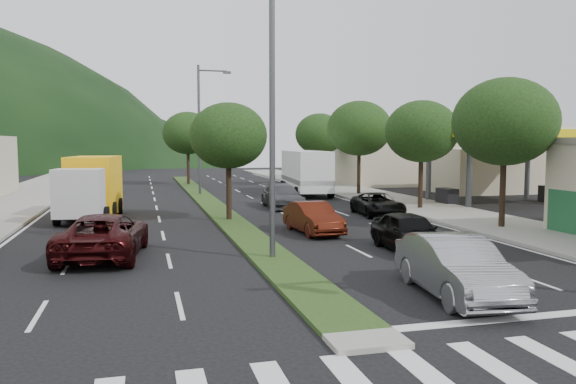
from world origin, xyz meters
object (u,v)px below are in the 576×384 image
object	(u,v)px
streetlight_mid	(202,123)
suv_maroon	(104,235)
tree_r_b	(505,122)
tree_r_c	(422,132)
car_queue_c	(313,218)
motorhome	(306,171)
tree_med_near	(228,136)
car_queue_b	(282,196)
box_truck	(91,189)
car_queue_a	(409,232)
tree_r_e	(320,134)
streetlight_near	(278,98)
car_queue_d	(378,204)
tree_med_far	(188,133)
tree_r_d	(359,128)
sedan_silver	(455,267)

from	to	relation	value
streetlight_mid	suv_maroon	xyz separation A→B (m)	(-5.90, -23.05, -4.79)
tree_r_b	tree_r_c	distance (m)	8.01
streetlight_mid	suv_maroon	size ratio (longest dim) A/B	1.76
car_queue_c	motorhome	bearing A→B (deg)	70.04
tree_med_near	car_queue_b	bearing A→B (deg)	51.27
streetlight_mid	box_truck	distance (m)	14.58
car_queue_a	motorhome	xyz separation A→B (m)	(2.85, 23.39, 1.09)
tree_r_e	tree_med_near	distance (m)	25.06
streetlight_near	car_queue_d	bearing A→B (deg)	51.12
tree_med_far	tree_med_near	bearing A→B (deg)	-90.00
tree_med_far	car_queue_a	xyz separation A→B (m)	(5.31, -35.80, -4.27)
streetlight_near	tree_r_d	bearing A→B (deg)	61.80
box_truck	tree_med_near	bearing A→B (deg)	163.64
tree_med_near	car_queue_b	distance (m)	7.62
tree_r_e	motorhome	xyz separation A→B (m)	(-3.85, -8.42, -3.06)
tree_med_near	sedan_silver	world-z (taller)	tree_med_near
tree_med_near	car_queue_a	xyz separation A→B (m)	(5.31, -9.80, -3.69)
car_queue_a	car_queue_c	bearing A→B (deg)	115.80
tree_r_b	suv_maroon	xyz separation A→B (m)	(-17.70, -2.05, -4.25)
tree_r_b	car_queue_b	size ratio (longest dim) A/B	1.38
car_queue_d	streetlight_mid	bearing A→B (deg)	123.63
tree_r_c	tree_r_b	bearing A→B (deg)	-90.00
tree_med_far	box_truck	distance (m)	24.32
tree_r_c	sedan_silver	bearing A→B (deg)	-115.21
car_queue_b	motorhome	xyz separation A→B (m)	(3.99, 8.39, 1.11)
tree_r_c	tree_r_e	distance (m)	20.00
car_queue_c	motorhome	xyz separation A→B (m)	(5.07, 18.39, 1.13)
tree_r_b	tree_med_near	world-z (taller)	tree_r_b
tree_r_b	car_queue_a	size ratio (longest dim) A/B	1.60
car_queue_a	car_queue_d	xyz separation A→B (m)	(3.12, 10.00, -0.11)
tree_r_c	car_queue_a	xyz separation A→B (m)	(-6.69, -11.80, -4.01)
box_truck	motorhome	size ratio (longest dim) A/B	0.76
tree_r_d	suv_maroon	size ratio (longest dim) A/B	1.26
tree_med_far	box_truck	bearing A→B (deg)	-106.88
tree_med_far	car_queue_d	xyz separation A→B (m)	(8.43, -25.80, -4.38)
car_queue_c	car_queue_b	bearing A→B (deg)	79.26
tree_med_far	streetlight_near	size ratio (longest dim) A/B	0.69
suv_maroon	tree_r_c	bearing A→B (deg)	-143.51
sedan_silver	tree_med_far	bearing A→B (deg)	101.29
suv_maroon	car_queue_a	bearing A→B (deg)	177.86
car_queue_b	car_queue_d	world-z (taller)	car_queue_b
tree_r_e	car_queue_b	distance (m)	19.00
tree_r_b	streetlight_mid	world-z (taller)	streetlight_mid
car_queue_b	tree_med_near	bearing A→B (deg)	-127.68
tree_med_near	box_truck	bearing A→B (deg)	157.01
tree_r_b	tree_r_d	size ratio (longest dim) A/B	0.97
tree_r_b	tree_med_far	distance (m)	34.18
tree_r_e	sedan_silver	xyz separation A→B (m)	(-8.37, -37.78, -4.09)
streetlight_mid	car_queue_a	size ratio (longest dim) A/B	2.30
car_queue_d	motorhome	xyz separation A→B (m)	(-0.27, 13.39, 1.20)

